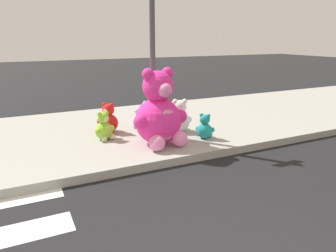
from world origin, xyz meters
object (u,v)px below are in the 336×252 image
object	(u,v)px
plush_lavender	(140,118)
sign_pole	(153,53)
plush_tan	(145,114)
plush_red	(108,121)
plush_lime	(104,128)
plush_pink_large	(159,115)
plush_teal	(205,128)
plush_white	(179,118)

from	to	relation	value
plush_lavender	sign_pole	bearing A→B (deg)	-86.00
plush_lavender	plush_tan	bearing A→B (deg)	53.82
plush_red	plush_lime	distance (m)	0.49
sign_pole	plush_red	bearing A→B (deg)	143.56
plush_red	plush_lime	size ratio (longest dim) A/B	1.12
plush_red	plush_tan	distance (m)	1.15
plush_lime	plush_pink_large	bearing A→B (deg)	-39.96
plush_lavender	plush_lime	xyz separation A→B (m)	(-0.97, -0.53, 0.03)
plush_pink_large	sign_pole	bearing A→B (deg)	77.59
plush_lavender	plush_teal	bearing A→B (deg)	-56.31
sign_pole	plush_red	xyz separation A→B (m)	(-0.81, 0.60, -1.44)
sign_pole	plush_white	xyz separation A→B (m)	(0.61, -0.01, -1.41)
plush_pink_large	plush_lime	xyz separation A→B (m)	(-0.89, 0.74, -0.35)
plush_white	plush_tan	bearing A→B (deg)	109.47
plush_lime	plush_tan	xyz separation A→B (m)	(1.25, 0.92, -0.03)
plush_white	plush_lime	world-z (taller)	plush_white
plush_tan	plush_white	bearing A→B (deg)	-70.53
sign_pole	plush_tan	bearing A→B (deg)	77.61
plush_lavender	plush_tan	world-z (taller)	plush_tan
sign_pole	plush_tan	xyz separation A→B (m)	(0.23, 1.07, -1.50)
plush_tan	plush_teal	distance (m)	1.84
plush_lime	plush_teal	world-z (taller)	plush_lime
plush_red	plush_white	bearing A→B (deg)	-22.99
plush_tan	plush_lavender	bearing A→B (deg)	-126.18
sign_pole	plush_pink_large	world-z (taller)	sign_pole
plush_pink_large	plush_lime	bearing A→B (deg)	140.04
plush_pink_large	plush_teal	distance (m)	1.05
plush_white	plush_lavender	size ratio (longest dim) A/B	1.44
plush_lavender	plush_teal	world-z (taller)	plush_teal
sign_pole	plush_teal	xyz separation A→B (m)	(0.85, -0.67, -1.49)
plush_pink_large	plush_white	xyz separation A→B (m)	(0.75, 0.59, -0.29)
sign_pole	plush_teal	world-z (taller)	sign_pole
plush_pink_large	plush_teal	size ratio (longest dim) A/B	2.80
plush_pink_large	plush_tan	world-z (taller)	plush_pink_large
plush_red	plush_lavender	world-z (taller)	plush_red
plush_white	plush_lime	xyz separation A→B (m)	(-1.63, 0.16, -0.06)
sign_pole	plush_tan	distance (m)	1.85
plush_lavender	plush_teal	distance (m)	1.62
plush_lime	plush_tan	bearing A→B (deg)	36.32
plush_teal	plush_red	bearing A→B (deg)	142.73
plush_lime	plush_red	bearing A→B (deg)	65.05
plush_red	plush_white	size ratio (longest dim) A/B	0.90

